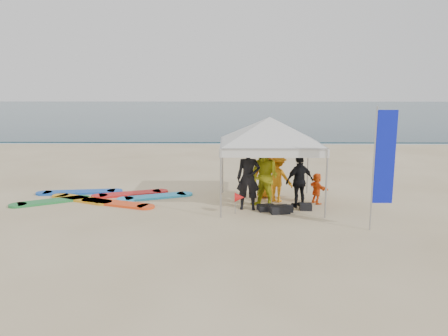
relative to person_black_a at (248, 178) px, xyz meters
name	(u,v)px	position (x,y,z in m)	size (l,w,h in m)	color
ground	(239,233)	(-0.32, -2.24, -0.96)	(120.00, 120.00, 0.00)	beige
ocean	(231,110)	(-0.32, 57.76, -0.92)	(160.00, 84.00, 0.08)	#0C2633
shoreline_foam	(233,143)	(-0.32, 15.96, -0.96)	(160.00, 1.20, 0.01)	silver
person_black_a	(248,178)	(0.00, 0.00, 0.00)	(0.70, 0.46, 1.93)	black
person_yellow	(264,177)	(0.49, 0.14, 0.02)	(0.95, 0.74, 1.96)	gold
person_orange_a	(278,178)	(0.98, 0.93, -0.18)	(1.01, 0.58, 1.56)	orange
person_black_b	(300,181)	(1.58, 0.27, -0.15)	(0.95, 0.40, 1.62)	black
person_orange_b	(265,175)	(0.63, 1.41, -0.18)	(0.77, 0.50, 1.57)	orange
person_seated	(317,188)	(2.20, 0.68, -0.47)	(0.91, 0.29, 0.98)	#FA5C16
canopy_tent	(270,117)	(0.67, 0.59, 1.77)	(4.17, 4.17, 3.14)	#A5A5A8
feather_flag	(384,159)	(3.31, -1.95, 0.91)	(0.54, 0.04, 3.19)	#A5A5A8
marker_pennant	(239,197)	(-0.28, -0.52, -0.47)	(0.28, 0.28, 0.64)	#A5A5A8
gear_pile	(281,208)	(0.98, -0.26, -0.87)	(1.66, 0.77, 0.22)	black
surfboard_spread	(103,197)	(-4.78, 1.22, -0.93)	(5.27, 2.55, 0.07)	#F84514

